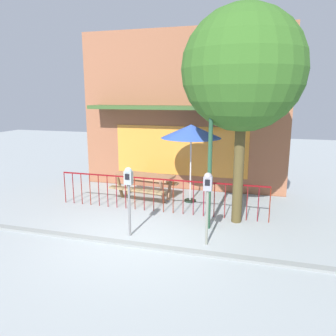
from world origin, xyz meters
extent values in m
plane|color=#979FA2|center=(0.00, 0.00, 0.00)|extent=(40.00, 40.00, 0.00)
cube|color=brown|center=(0.00, 4.54, 0.00)|extent=(7.13, 0.54, 0.01)
cube|color=#94593E|center=(0.00, 4.54, 2.69)|extent=(7.13, 0.50, 5.38)
cube|color=orange|center=(0.00, 4.28, 1.35)|extent=(4.63, 0.02, 1.70)
cube|color=#355426|center=(0.00, 3.87, 2.83)|extent=(6.06, 0.84, 0.12)
cube|color=maroon|center=(0.00, 1.82, 0.95)|extent=(5.99, 0.04, 0.04)
cylinder|color=maroon|center=(-2.99, 1.82, 0.47)|extent=(0.02, 0.02, 0.95)
cylinder|color=maroon|center=(-2.71, 1.82, 0.47)|extent=(0.02, 0.02, 0.95)
cylinder|color=maroon|center=(-2.42, 1.82, 0.47)|extent=(0.02, 0.02, 0.95)
cylinder|color=maroon|center=(-2.14, 1.82, 0.47)|extent=(0.02, 0.02, 0.95)
cylinder|color=maroon|center=(-1.85, 1.82, 0.47)|extent=(0.02, 0.02, 0.95)
cylinder|color=maroon|center=(-1.57, 1.82, 0.47)|extent=(0.02, 0.02, 0.95)
cylinder|color=maroon|center=(-1.28, 1.82, 0.47)|extent=(0.02, 0.02, 0.95)
cylinder|color=maroon|center=(-1.00, 1.82, 0.47)|extent=(0.02, 0.02, 0.95)
cylinder|color=maroon|center=(-0.71, 1.82, 0.47)|extent=(0.02, 0.02, 0.95)
cylinder|color=maroon|center=(-0.43, 1.82, 0.47)|extent=(0.02, 0.02, 0.95)
cylinder|color=maroon|center=(-0.14, 1.82, 0.47)|extent=(0.02, 0.02, 0.95)
cylinder|color=maroon|center=(0.14, 1.82, 0.47)|extent=(0.02, 0.02, 0.95)
cylinder|color=maroon|center=(0.43, 1.82, 0.47)|extent=(0.02, 0.02, 0.95)
cylinder|color=maroon|center=(0.71, 1.82, 0.47)|extent=(0.02, 0.02, 0.95)
cylinder|color=maroon|center=(1.00, 1.82, 0.47)|extent=(0.02, 0.02, 0.95)
cylinder|color=maroon|center=(1.28, 1.82, 0.47)|extent=(0.02, 0.02, 0.95)
cylinder|color=maroon|center=(1.57, 1.82, 0.47)|extent=(0.02, 0.02, 0.95)
cylinder|color=maroon|center=(1.85, 1.82, 0.47)|extent=(0.02, 0.02, 0.95)
cylinder|color=maroon|center=(2.14, 1.82, 0.47)|extent=(0.02, 0.02, 0.95)
cylinder|color=maroon|center=(2.42, 1.82, 0.47)|extent=(0.02, 0.02, 0.95)
cylinder|color=maroon|center=(2.71, 1.82, 0.47)|extent=(0.02, 0.02, 0.95)
cylinder|color=maroon|center=(2.99, 1.82, 0.47)|extent=(0.02, 0.02, 0.95)
cube|color=#9D6C4A|center=(-0.78, 2.84, 0.74)|extent=(1.88, 0.98, 0.07)
cube|color=#957C53|center=(-0.85, 2.30, 0.44)|extent=(1.82, 0.49, 0.05)
cube|color=#997450|center=(-0.71, 3.39, 0.44)|extent=(1.82, 0.49, 0.05)
cube|color=olive|center=(-1.55, 2.66, 0.37)|extent=(0.11, 0.36, 0.78)
cube|color=olive|center=(-1.48, 3.21, 0.37)|extent=(0.11, 0.36, 0.78)
cube|color=#825B47|center=(-0.09, 2.47, 0.37)|extent=(0.11, 0.36, 0.78)
cube|color=#8B6347|center=(-0.02, 3.02, 0.37)|extent=(0.11, 0.36, 0.78)
cylinder|color=black|center=(0.66, 2.98, 0.03)|extent=(0.36, 0.36, 0.05)
cylinder|color=#BCB9BA|center=(0.66, 2.98, 1.17)|extent=(0.04, 0.04, 2.33)
cone|color=#3154B7|center=(0.66, 2.98, 2.18)|extent=(1.80, 1.80, 0.40)
cylinder|color=gray|center=(1.65, 0.10, 0.62)|extent=(0.06, 0.06, 1.24)
cube|color=gray|center=(1.65, 0.10, 1.39)|extent=(0.18, 0.14, 0.30)
sphere|color=gray|center=(1.65, 0.10, 1.54)|extent=(0.17, 0.17, 0.17)
cube|color=black|center=(1.65, 0.03, 1.43)|extent=(0.11, 0.01, 0.13)
cylinder|color=slate|center=(-0.15, 0.08, 0.62)|extent=(0.06, 0.06, 1.25)
cube|color=#8C9698|center=(-0.15, 0.08, 1.40)|extent=(0.18, 0.14, 0.31)
sphere|color=#82989C|center=(-0.15, 0.08, 1.55)|extent=(0.17, 0.17, 0.17)
cube|color=black|center=(-0.15, 0.00, 1.44)|extent=(0.11, 0.01, 0.14)
cylinder|color=#4C4022|center=(2.18, 1.66, 1.51)|extent=(0.26, 0.26, 3.01)
sphere|color=#316021|center=(2.18, 1.66, 3.82)|extent=(2.94, 2.94, 2.94)
cylinder|color=#20452D|center=(1.54, 1.03, 1.99)|extent=(0.10, 0.10, 3.99)
sphere|color=beige|center=(1.54, 1.03, 4.11)|extent=(0.28, 0.28, 0.28)
cube|color=gray|center=(0.00, -0.40, 0.00)|extent=(9.98, 0.20, 0.11)
camera|label=1|loc=(2.71, -6.63, 3.21)|focal=35.29mm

